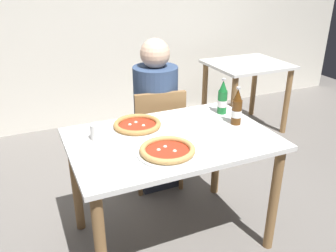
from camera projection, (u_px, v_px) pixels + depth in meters
ground_plane at (171, 236)px, 2.40m from camera, size 8.00×8.00×0.00m
back_wall_tiled at (85, 6)px, 3.71m from camera, size 7.00×0.10×2.60m
dining_table_main at (171, 154)px, 2.14m from camera, size 1.20×0.80×0.75m
chair_behind_table at (157, 133)px, 2.77m from camera, size 0.45×0.45×0.85m
diner_seated at (156, 119)px, 2.77m from camera, size 0.34×0.34×1.21m
dining_table_background at (246, 77)px, 3.80m from camera, size 0.80×0.70×0.75m
pizza_margherita_near at (137, 125)px, 2.20m from camera, size 0.32×0.32×0.04m
pizza_marinara_far at (167, 151)px, 1.89m from camera, size 0.33×0.33×0.04m
beer_bottle_left at (237, 109)px, 2.23m from camera, size 0.07×0.07×0.25m
beer_bottle_center at (222, 99)px, 2.40m from camera, size 0.07×0.07×0.25m
napkin_with_cutlery at (198, 124)px, 2.26m from camera, size 0.21×0.21×0.01m
paper_cup at (97, 132)px, 2.05m from camera, size 0.07×0.07×0.09m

